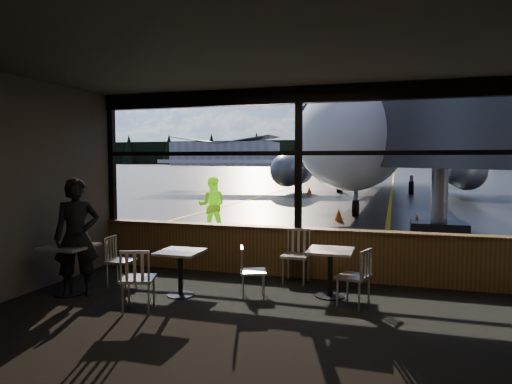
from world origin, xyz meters
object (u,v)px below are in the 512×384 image
at_px(chair_mid_s, 138,280).
at_px(cone_nose, 417,221).
at_px(chair_near_n, 296,256).
at_px(cafe_table_near, 330,273).
at_px(cone_wing, 309,190).
at_px(chair_near_e, 353,277).
at_px(passenger, 77,237).
at_px(ground_crew, 212,205).
at_px(chair_mid_w, 121,262).
at_px(cone_extra, 339,215).
at_px(cafe_table_mid, 180,273).
at_px(airliner, 375,108).
at_px(jet_bridge, 468,145).
at_px(cafe_table_left, 69,270).
at_px(chair_near_w, 253,272).

bearing_deg(chair_mid_s, cone_nose, 47.92).
bearing_deg(cone_nose, chair_near_n, -107.53).
xyz_separation_m(cafe_table_near, cone_wing, (-4.30, 21.81, -0.15)).
height_order(chair_near_e, cone_nose, chair_near_e).
bearing_deg(chair_near_e, cafe_table_near, 65.96).
xyz_separation_m(cafe_table_near, passenger, (-3.88, -1.09, 0.56)).
bearing_deg(chair_near_n, ground_crew, -50.51).
bearing_deg(chair_mid_w, chair_mid_s, 37.88).
bearing_deg(chair_near_n, chair_mid_w, 23.73).
bearing_deg(chair_mid_w, cone_extra, 160.27).
height_order(cafe_table_near, cone_extra, cafe_table_near).
distance_m(cafe_table_near, chair_mid_w, 3.54).
height_order(passenger, cone_wing, passenger).
bearing_deg(chair_near_n, cafe_table_mid, 41.43).
distance_m(airliner, ground_crew, 18.69).
bearing_deg(cafe_table_near, passenger, -164.25).
bearing_deg(jet_bridge, ground_crew, -169.46).
bearing_deg(jet_bridge, cone_wing, 115.17).
xyz_separation_m(chair_mid_w, ground_crew, (-0.68, 5.71, 0.41)).
height_order(jet_bridge, chair_mid_w, jet_bridge).
bearing_deg(cone_extra, cafe_table_left, -106.72).
distance_m(ground_crew, cone_nose, 6.51).
distance_m(cafe_table_near, cone_nose, 8.24).
bearing_deg(chair_mid_w, cone_nose, 143.85).
relative_size(airliner, ground_crew, 21.25).
relative_size(cafe_table_left, chair_near_n, 0.84).
relative_size(chair_mid_w, passenger, 0.46).
bearing_deg(cone_nose, chair_near_e, -98.42).
bearing_deg(cafe_table_mid, passenger, -163.84).
bearing_deg(passenger, chair_near_n, -4.73).
xyz_separation_m(chair_near_e, cone_nose, (1.25, 8.45, -0.21)).
bearing_deg(passenger, cafe_table_mid, -17.58).
relative_size(airliner, chair_near_w, 43.59).
xyz_separation_m(chair_near_w, passenger, (-2.72, -0.70, 0.54)).
relative_size(airliner, cafe_table_near, 46.84).
distance_m(chair_mid_s, cone_extra, 10.89).
distance_m(airliner, chair_near_n, 22.84).
bearing_deg(cafe_table_left, cone_nose, 58.07).
xyz_separation_m(airliner, ground_crew, (-3.86, -17.69, -4.64)).
bearing_deg(ground_crew, jet_bridge, 171.58).
bearing_deg(airliner, cafe_table_left, -98.04).
bearing_deg(chair_mid_s, chair_near_n, 31.25).
distance_m(airliner, chair_near_e, 23.88).
xyz_separation_m(jet_bridge, cone_wing, (-7.16, 15.23, -2.36)).
relative_size(cafe_table_mid, cone_wing, 1.58).
xyz_separation_m(cafe_table_mid, ground_crew, (-1.90, 5.90, 0.48)).
xyz_separation_m(cafe_table_near, chair_near_n, (-0.70, 0.67, 0.10)).
xyz_separation_m(ground_crew, cone_nose, (5.84, 2.81, -0.61)).
bearing_deg(cafe_table_mid, airliner, 85.25).
height_order(cafe_table_mid, cone_extra, cafe_table_mid).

